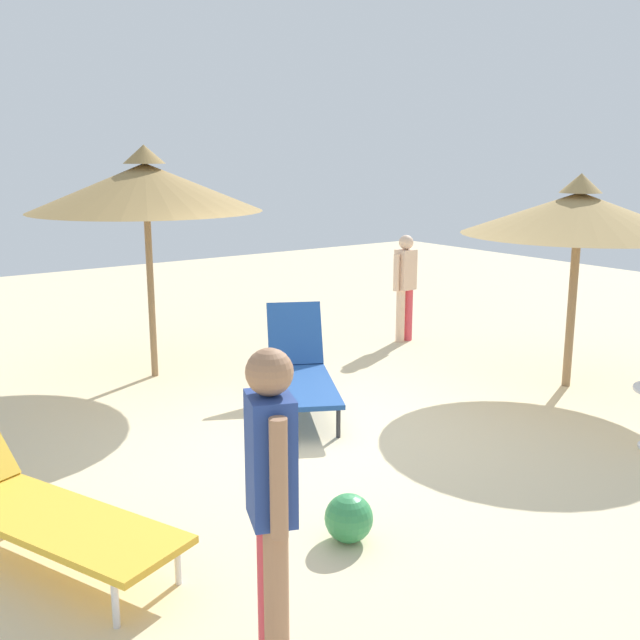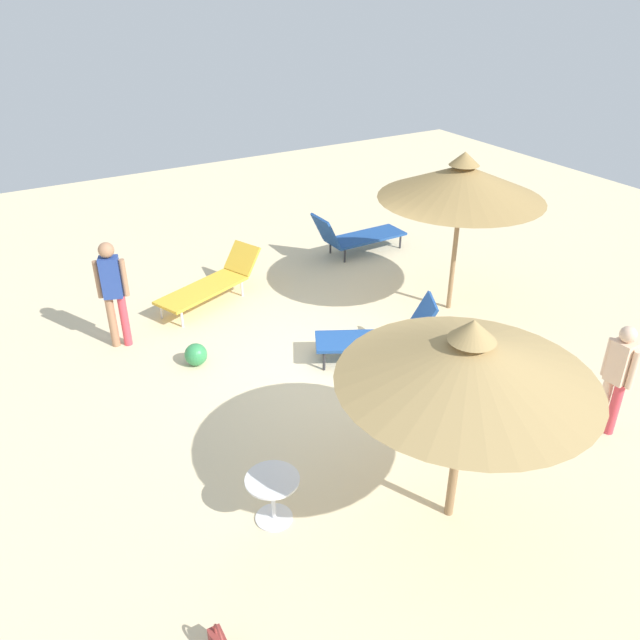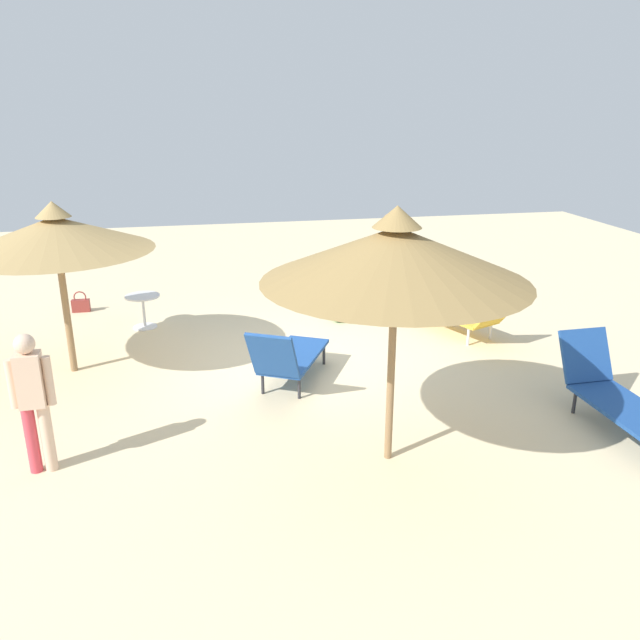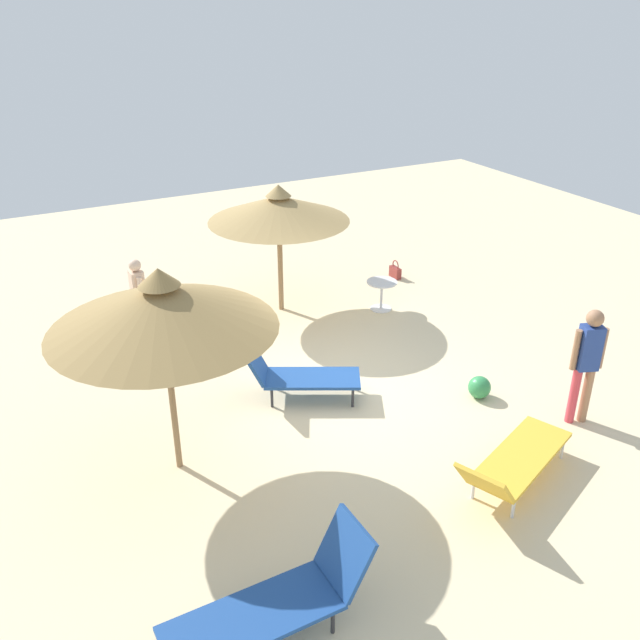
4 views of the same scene
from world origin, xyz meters
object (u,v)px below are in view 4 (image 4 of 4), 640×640
at_px(lounge_chair_near_right, 294,372).
at_px(person_standing_edge, 587,359).
at_px(lounge_chair_near_left, 279,599).
at_px(parasol_umbrella_center, 279,208).
at_px(lounge_chair_far_left, 513,463).
at_px(parasol_umbrella_far_right, 162,307).
at_px(person_standing_front, 139,297).
at_px(beach_ball, 479,387).
at_px(handbag, 395,272).
at_px(side_table_round, 382,290).

height_order(lounge_chair_near_right, person_standing_edge, person_standing_edge).
bearing_deg(lounge_chair_near_right, lounge_chair_near_left, -27.75).
xyz_separation_m(parasol_umbrella_center, lounge_chair_far_left, (6.22, 0.31, -1.67)).
bearing_deg(person_standing_edge, lounge_chair_near_right, -126.42).
bearing_deg(parasol_umbrella_far_right, parasol_umbrella_center, 139.55).
height_order(parasol_umbrella_center, lounge_chair_near_right, parasol_umbrella_center).
bearing_deg(parasol_umbrella_center, person_standing_front, -87.77).
height_order(lounge_chair_near_left, beach_ball, lounge_chair_near_left).
xyz_separation_m(parasol_umbrella_center, handbag, (-0.30, 2.89, -1.92)).
relative_size(parasol_umbrella_far_right, person_standing_edge, 1.58).
relative_size(parasol_umbrella_center, lounge_chair_near_right, 1.41).
xyz_separation_m(parasol_umbrella_center, side_table_round, (0.93, 1.74, -1.65)).
bearing_deg(handbag, beach_ball, -18.31).
xyz_separation_m(lounge_chair_near_right, beach_ball, (1.33, 2.54, -0.28)).
relative_size(lounge_chair_near_left, person_standing_edge, 1.16).
distance_m(parasol_umbrella_center, person_standing_edge, 6.04).
height_order(lounge_chair_near_left, handbag, lounge_chair_near_left).
distance_m(handbag, side_table_round, 1.71).
xyz_separation_m(parasol_umbrella_center, beach_ball, (4.37, 1.35, -1.88)).
xyz_separation_m(lounge_chair_near_right, person_standing_front, (-2.93, -1.58, 0.43)).
height_order(side_table_round, beach_ball, side_table_round).
distance_m(person_standing_front, beach_ball, 5.97).
bearing_deg(lounge_chair_near_right, handbag, 129.27).
relative_size(person_standing_front, person_standing_edge, 0.88).
height_order(lounge_chair_near_right, lounge_chair_far_left, lounge_chair_near_right).
distance_m(lounge_chair_near_right, handbag, 5.29).
relative_size(parasol_umbrella_far_right, person_standing_front, 1.80).
bearing_deg(parasol_umbrella_far_right, lounge_chair_near_right, 111.05).
bearing_deg(parasol_umbrella_center, beach_ball, 17.16).
height_order(parasol_umbrella_center, handbag, parasol_umbrella_center).
distance_m(person_standing_edge, handbag, 5.95).
relative_size(lounge_chair_near_left, side_table_round, 3.46).
bearing_deg(person_standing_front, side_table_round, 79.68).
bearing_deg(person_standing_edge, person_standing_front, -137.58).
xyz_separation_m(lounge_chair_far_left, handbag, (-6.53, 2.58, -0.25)).
bearing_deg(side_table_round, person_standing_front, -100.32).
bearing_deg(person_standing_edge, lounge_chair_far_left, -69.91).
bearing_deg(handbag, person_standing_front, -85.83).
xyz_separation_m(parasol_umbrella_far_right, lounge_chair_far_left, (2.38, 3.59, -1.94)).
height_order(lounge_chair_near_right, person_standing_front, person_standing_front).
distance_m(parasol_umbrella_far_right, lounge_chair_far_left, 4.72).
bearing_deg(lounge_chair_near_left, beach_ball, 118.17).
xyz_separation_m(person_standing_edge, beach_ball, (-1.17, -0.84, -0.87)).
distance_m(parasol_umbrella_center, parasol_umbrella_far_right, 5.05).
relative_size(handbag, beach_ball, 1.15).
bearing_deg(parasol_umbrella_far_right, lounge_chair_far_left, 56.41).
height_order(parasol_umbrella_far_right, handbag, parasol_umbrella_far_right).
bearing_deg(person_standing_front, handbag, 94.17).
relative_size(person_standing_front, handbag, 3.89).
height_order(lounge_chair_far_left, person_standing_front, person_standing_front).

